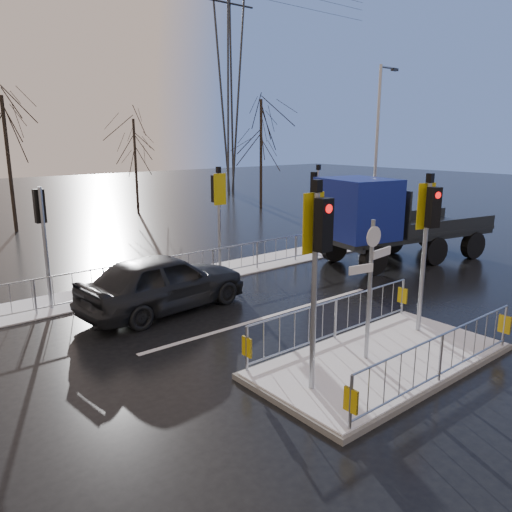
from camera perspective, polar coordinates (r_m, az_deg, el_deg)
ground at (r=11.62m, az=14.13°, el=-11.79°), size 120.00×120.00×0.00m
snow_verge at (r=17.72m, az=-8.64°, el=-2.59°), size 30.00×2.00×0.04m
lane_markings at (r=11.45m, az=15.49°, el=-12.26°), size 8.00×11.38×0.01m
traffic_island at (r=11.46m, az=14.17°, el=-10.02°), size 6.00×3.04×4.15m
far_kerb_fixtures at (r=17.20m, az=-7.05°, el=0.40°), size 18.00×0.65×3.83m
car_far_lane at (r=14.50m, az=-10.50°, el=-2.92°), size 5.13×2.47×1.69m
flatbed_truck at (r=19.82m, az=13.75°, el=4.15°), size 7.67×3.96×3.38m
tree_far_a at (r=28.89m, az=-26.67°, el=11.98°), size 3.75×3.75×7.08m
tree_far_b at (r=33.48m, az=-13.68°, el=11.91°), size 3.25×3.25×6.14m
tree_far_c at (r=35.30m, az=0.58°, el=13.91°), size 4.00×4.00×7.55m
street_lamp_right at (r=24.11m, az=13.72°, el=11.94°), size 1.25×0.18×8.00m
pylon_wires at (r=44.62m, az=-4.30°, el=21.37°), size 70.00×2.38×19.97m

